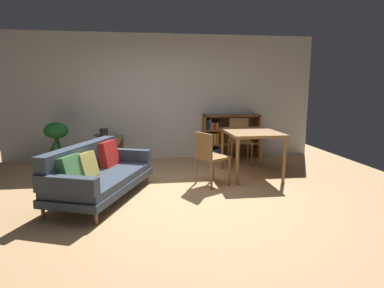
# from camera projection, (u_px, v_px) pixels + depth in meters

# --- Properties ---
(ground_plane) EXTENTS (8.16, 8.16, 0.00)m
(ground_plane) POSITION_uv_depth(u_px,v_px,m) (171.00, 197.00, 4.55)
(ground_plane) COLOR tan
(back_wall_panel) EXTENTS (6.80, 0.10, 2.70)m
(back_wall_panel) POSITION_uv_depth(u_px,v_px,m) (162.00, 98.00, 6.95)
(back_wall_panel) COLOR silver
(back_wall_panel) RESTS_ON ground_plane
(fabric_couch) EXTENTS (1.41, 1.99, 0.77)m
(fabric_couch) POSITION_uv_depth(u_px,v_px,m) (96.00, 172.00, 4.48)
(fabric_couch) COLOR brown
(fabric_couch) RESTS_ON ground_plane
(media_console) EXTENTS (0.47, 1.26, 0.57)m
(media_console) POSITION_uv_depth(u_px,v_px,m) (109.00, 154.00, 6.15)
(media_console) COLOR olive
(media_console) RESTS_ON ground_plane
(open_laptop) EXTENTS (0.39, 0.32, 0.09)m
(open_laptop) POSITION_uv_depth(u_px,v_px,m) (107.00, 138.00, 6.18)
(open_laptop) COLOR silver
(open_laptop) RESTS_ON media_console
(desk_speaker) EXTENTS (0.15, 0.15, 0.25)m
(desk_speaker) POSITION_uv_depth(u_px,v_px,m) (104.00, 135.00, 5.83)
(desk_speaker) COLOR #2D2823
(desk_speaker) RESTS_ON media_console
(potted_floor_plant) EXTENTS (0.45, 0.46, 0.91)m
(potted_floor_plant) POSITION_uv_depth(u_px,v_px,m) (57.00, 141.00, 6.12)
(potted_floor_plant) COLOR #9E9389
(potted_floor_plant) RESTS_ON ground_plane
(dining_table) EXTENTS (0.89, 1.17, 0.81)m
(dining_table) POSITION_uv_depth(u_px,v_px,m) (251.00, 136.00, 5.59)
(dining_table) COLOR olive
(dining_table) RESTS_ON ground_plane
(dining_chair_near) EXTENTS (0.47, 0.41, 0.94)m
(dining_chair_near) POSITION_uv_depth(u_px,v_px,m) (239.00, 138.00, 6.56)
(dining_chair_near) COLOR olive
(dining_chair_near) RESTS_ON ground_plane
(dining_chair_far) EXTENTS (0.57, 0.58, 0.86)m
(dining_chair_far) POSITION_uv_depth(u_px,v_px,m) (209.00, 155.00, 5.05)
(dining_chair_far) COLOR olive
(dining_chair_far) RESTS_ON ground_plane
(bookshelf) EXTENTS (1.25, 0.35, 0.97)m
(bookshelf) POSITION_uv_depth(u_px,v_px,m) (226.00, 137.00, 7.09)
(bookshelf) COLOR brown
(bookshelf) RESTS_ON ground_plane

